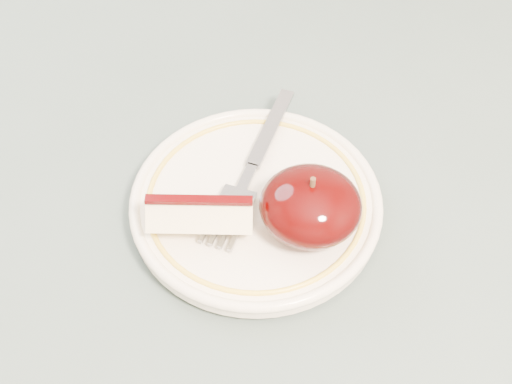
# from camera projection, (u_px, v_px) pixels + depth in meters

# --- Properties ---
(table) EXTENTS (0.90, 0.90, 0.75)m
(table) POSITION_uv_depth(u_px,v_px,m) (130.00, 336.00, 0.61)
(table) COLOR brown
(table) RESTS_ON ground
(plate) EXTENTS (0.20, 0.20, 0.02)m
(plate) POSITION_uv_depth(u_px,v_px,m) (256.00, 203.00, 0.57)
(plate) COLOR beige
(plate) RESTS_ON table
(apple_half) EXTENTS (0.08, 0.07, 0.06)m
(apple_half) POSITION_uv_depth(u_px,v_px,m) (310.00, 206.00, 0.53)
(apple_half) COLOR black
(apple_half) RESTS_ON plate
(apple_wedge) EXTENTS (0.08, 0.04, 0.04)m
(apple_wedge) POSITION_uv_depth(u_px,v_px,m) (200.00, 215.00, 0.53)
(apple_wedge) COLOR #F6E7B5
(apple_wedge) RESTS_ON plate
(fork) EXTENTS (0.06, 0.18, 0.00)m
(fork) POSITION_uv_depth(u_px,v_px,m) (252.00, 167.00, 0.58)
(fork) COLOR gray
(fork) RESTS_ON plate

